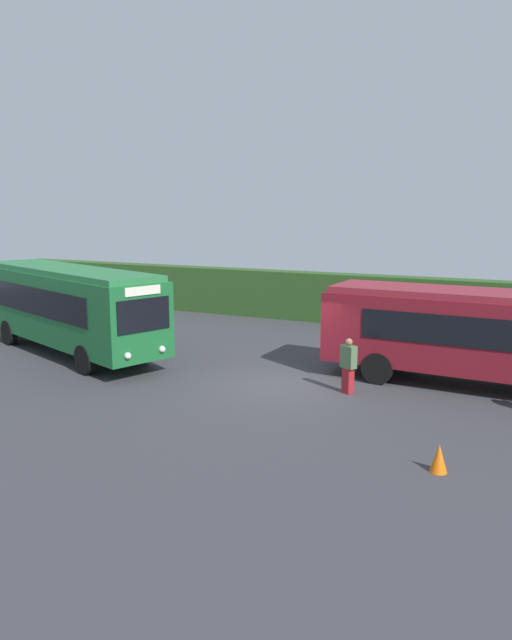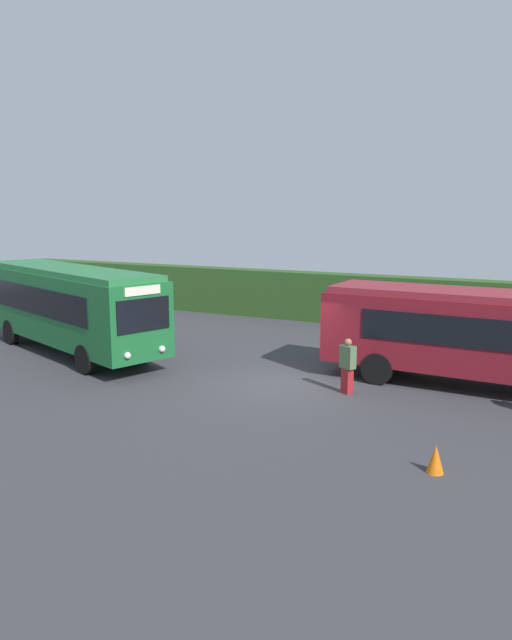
{
  "view_description": "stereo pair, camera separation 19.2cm",
  "coord_description": "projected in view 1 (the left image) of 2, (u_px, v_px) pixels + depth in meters",
  "views": [
    {
      "loc": [
        6.91,
        -16.24,
        5.31
      ],
      "look_at": [
        -1.71,
        1.3,
        1.7
      ],
      "focal_mm": 33.1,
      "sensor_mm": 36.0,
      "label": 1
    },
    {
      "loc": [
        7.08,
        -16.15,
        5.31
      ],
      "look_at": [
        -1.71,
        1.3,
        1.7
      ],
      "focal_mm": 33.1,
      "sensor_mm": 36.0,
      "label": 2
    }
  ],
  "objects": [
    {
      "name": "person_left",
      "position": [
        348.0,
        365.0,
        17.33
      ],
      "size": [
        0.52,
        0.44,
        1.66
      ],
      "rotation": [
        0.0,
        0.0,
        1.1
      ],
      "color": "maroon",
      "rests_on": "ground_plane"
    },
    {
      "name": "traffic_cone",
      "position": [
        439.0,
        458.0,
        12.14
      ],
      "size": [
        0.36,
        0.36,
        0.6
      ],
      "primitive_type": "cone",
      "color": "orange",
      "rests_on": "ground_plane"
    },
    {
      "name": "hedge_row",
      "position": [
        378.0,
        301.0,
        27.6
      ],
      "size": [
        44.0,
        1.15,
        2.37
      ],
      "primitive_type": "cube",
      "color": "#2A4F1F",
      "rests_on": "ground_plane"
    },
    {
      "name": "ground_plane",
      "position": [
        287.0,
        385.0,
        18.29
      ],
      "size": [
        64.0,
        64.0,
        0.0
      ],
      "primitive_type": "plane",
      "color": "#38383D"
    },
    {
      "name": "bus_green",
      "position": [
        69.0,
        305.0,
        22.06
      ],
      "size": [
        10.22,
        5.56,
        3.26
      ],
      "rotation": [
        0.0,
        0.0,
        -0.34
      ],
      "color": "#19602D",
      "rests_on": "ground_plane"
    },
    {
      "name": "bus_maroon",
      "position": [
        490.0,
        333.0,
        17.64
      ],
      "size": [
        10.16,
        2.87,
        2.96
      ],
      "rotation": [
        0.0,
        0.0,
        3.1
      ],
      "color": "maroon",
      "rests_on": "ground_plane"
    }
  ]
}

